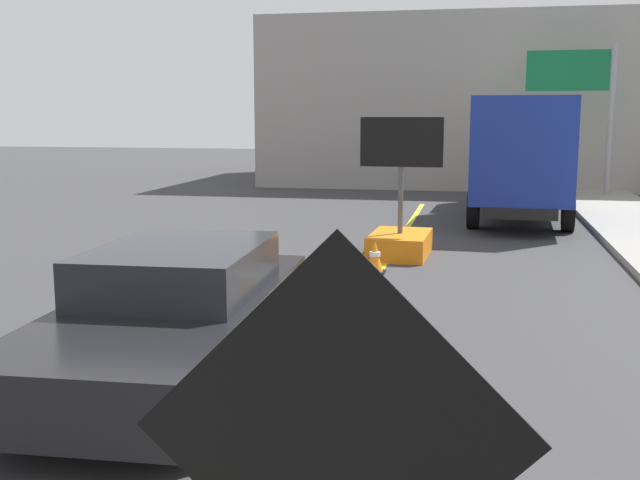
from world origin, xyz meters
TOP-DOWN VIEW (x-y plane):
  - lane_center_stripe at (0.00, 6.00)m, footprint 0.14×36.00m
  - roadwork_sign at (1.15, 3.01)m, footprint 1.63×0.13m
  - arrow_board_trailer at (0.20, 15.10)m, footprint 1.60×1.84m
  - box_truck at (2.78, 21.22)m, footprint 2.77×7.93m
  - pickup_car at (-1.42, 7.58)m, footprint 2.22×5.14m
  - highway_guide_sign at (5.01, 26.72)m, footprint 2.79×0.26m
  - far_building_block at (1.81, 33.26)m, footprint 16.88×9.95m
  - traffic_cone_mid_lane at (0.23, 7.94)m, footprint 0.36×0.36m
  - traffic_cone_far_lane at (0.14, 10.78)m, footprint 0.36×0.36m
  - traffic_cone_curbside at (-0.07, 13.37)m, footprint 0.36×0.36m

SIDE VIEW (x-z plane):
  - lane_center_stripe at x=0.00m, z-range 0.00..0.01m
  - traffic_cone_curbside at x=-0.07m, z-range -0.01..0.58m
  - traffic_cone_far_lane at x=0.14m, z-range -0.01..0.76m
  - traffic_cone_mid_lane at x=0.23m, z-range -0.01..0.76m
  - arrow_board_trailer at x=0.20m, z-range -0.87..1.83m
  - pickup_car at x=-1.42m, z-range 0.01..1.39m
  - roadwork_sign at x=1.15m, z-range 0.30..2.64m
  - box_truck at x=2.78m, z-range 0.16..3.32m
  - far_building_block at x=1.81m, z-range 0.00..6.37m
  - highway_guide_sign at x=5.01m, z-range 0.92..5.92m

